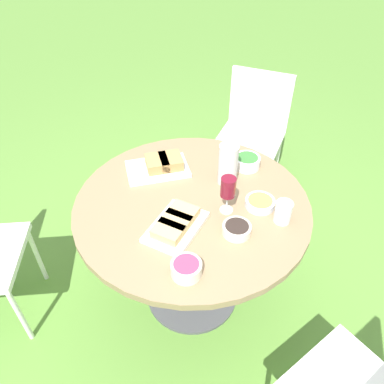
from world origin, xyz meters
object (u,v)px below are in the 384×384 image
chair_far_back (254,126)px  water_pitcher (229,165)px  wine_glass (228,188)px  dining_table (192,222)px

chair_far_back → water_pitcher: (-0.51, 0.80, 0.32)m
water_pitcher → wine_glass: (-0.14, 0.15, 0.03)m
wine_glass → dining_table: bearing=28.5°
dining_table → chair_far_back: bearing=-63.7°
water_pitcher → wine_glass: size_ratio=1.14×
water_pitcher → dining_table: bearing=88.8°
chair_far_back → water_pitcher: size_ratio=4.20×
dining_table → water_pitcher: size_ratio=5.24×
chair_far_back → wine_glass: 1.21m
dining_table → water_pitcher: bearing=-91.2°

